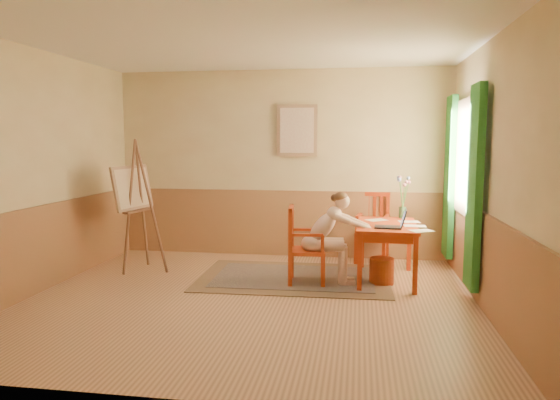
% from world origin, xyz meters
% --- Properties ---
extents(room, '(5.04, 4.54, 2.84)m').
position_xyz_m(room, '(0.00, 0.00, 1.40)').
color(room, tan).
rests_on(room, ground).
extents(wainscot, '(5.00, 4.50, 1.00)m').
position_xyz_m(wainscot, '(0.00, 0.80, 0.50)').
color(wainscot, '#B67A4C').
rests_on(wainscot, room).
extents(window, '(0.12, 2.01, 2.20)m').
position_xyz_m(window, '(2.42, 1.10, 1.35)').
color(window, white).
rests_on(window, room).
extents(wall_portrait, '(0.60, 0.05, 0.76)m').
position_xyz_m(wall_portrait, '(0.25, 2.20, 1.90)').
color(wall_portrait, '#9B7454').
rests_on(wall_portrait, room).
extents(rug, '(2.44, 1.66, 0.02)m').
position_xyz_m(rug, '(0.37, 0.94, 0.01)').
color(rug, '#8C7251').
rests_on(rug, room).
extents(table, '(0.76, 1.22, 0.72)m').
position_xyz_m(table, '(1.53, 1.02, 0.63)').
color(table, '#D04116').
rests_on(table, room).
extents(chair_left, '(0.47, 0.45, 0.96)m').
position_xyz_m(chair_left, '(0.51, 0.71, 0.48)').
color(chair_left, '#D04116').
rests_on(chair_left, room).
extents(chair_back, '(0.51, 0.53, 1.00)m').
position_xyz_m(chair_back, '(1.38, 2.06, 0.50)').
color(chair_back, '#D04116').
rests_on(chair_back, room).
extents(figure, '(0.86, 0.39, 1.14)m').
position_xyz_m(figure, '(0.82, 0.74, 0.63)').
color(figure, beige).
rests_on(figure, room).
extents(laptop, '(0.38, 0.24, 0.22)m').
position_xyz_m(laptop, '(1.58, 0.72, 0.77)').
color(laptop, '#1E2338').
rests_on(laptop, table).
extents(papers, '(0.80, 1.02, 0.00)m').
position_xyz_m(papers, '(1.74, 0.99, 0.72)').
color(papers, white).
rests_on(papers, table).
extents(vase, '(0.20, 0.28, 0.58)m').
position_xyz_m(vase, '(1.75, 1.54, 0.98)').
color(vase, '#3F724C').
rests_on(vase, table).
extents(wastebasket, '(0.30, 0.30, 0.32)m').
position_xyz_m(wastebasket, '(1.47, 0.86, 0.16)').
color(wastebasket, '#A63D19').
rests_on(wastebasket, room).
extents(easel, '(0.65, 0.80, 1.78)m').
position_xyz_m(easel, '(-1.80, 1.05, 1.05)').
color(easel, brown).
rests_on(easel, room).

